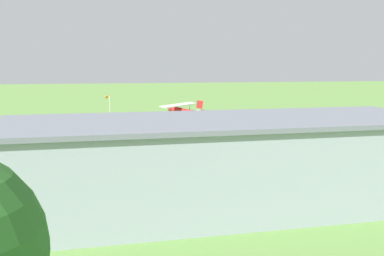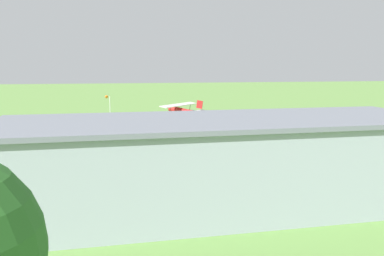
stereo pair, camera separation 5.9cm
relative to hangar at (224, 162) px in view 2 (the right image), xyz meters
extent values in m
plane|color=#608C42|center=(2.25, -38.36, -3.63)|extent=(400.00, 400.00, 0.00)
cube|color=#99A3AD|center=(0.00, 0.02, -0.18)|extent=(35.00, 12.56, 6.89)
cube|color=slate|center=(0.00, 0.02, 3.43)|extent=(35.61, 13.17, 0.35)
cube|color=#384251|center=(0.14, -5.91, -0.80)|extent=(10.00, 0.39, 5.65)
cylinder|color=#B21E1E|center=(-4.06, -38.50, -0.15)|extent=(5.53, 5.36, 1.93)
cone|color=black|center=(-1.47, -40.98, -0.62)|extent=(1.10, 1.10, 0.84)
cube|color=silver|center=(-3.51, -39.03, -0.41)|extent=(7.62, 7.87, 0.31)
cube|color=silver|center=(-3.09, -39.43, 1.01)|extent=(7.62, 7.87, 0.31)
cube|color=#B21E1E|center=(-6.08, -36.57, 1.27)|extent=(0.98, 0.94, 1.43)
cube|color=silver|center=(-6.18, -36.47, 0.24)|extent=(2.45, 2.50, 0.20)
cylinder|color=black|center=(-4.37, -39.52, -1.51)|extent=(0.56, 0.54, 0.64)
cylinder|color=black|center=(-3.05, -38.15, -1.51)|extent=(0.56, 0.54, 0.64)
cylinder|color=#332D28|center=(-5.39, -41.41, 0.30)|extent=(0.25, 0.25, 1.48)
cylinder|color=#332D28|center=(-1.21, -37.04, 0.30)|extent=(0.25, 0.25, 1.48)
cylinder|color=black|center=(18.98, -10.85, -3.31)|extent=(0.26, 0.65, 0.64)
cylinder|color=black|center=(19.16, -13.57, -3.31)|extent=(0.26, 0.65, 0.64)
cylinder|color=#3F3F47|center=(16.70, -15.96, -3.22)|extent=(0.45, 0.45, 0.81)
cylinder|color=#72338C|center=(16.70, -15.96, -2.53)|extent=(0.54, 0.54, 0.57)
sphere|color=#9E704C|center=(16.70, -15.96, -2.14)|extent=(0.22, 0.22, 0.22)
cylinder|color=beige|center=(12.13, -17.30, -3.21)|extent=(0.36, 0.36, 0.83)
cylinder|color=orange|center=(12.13, -17.30, -2.50)|extent=(0.42, 0.42, 0.59)
sphere|color=#9E704C|center=(12.13, -17.30, -2.10)|extent=(0.22, 0.22, 0.22)
cylinder|color=orange|center=(14.09, -14.45, -3.20)|extent=(0.40, 0.40, 0.85)
cylinder|color=#72338C|center=(14.09, -14.45, -2.47)|extent=(0.48, 0.48, 0.60)
sphere|color=beige|center=(14.09, -14.45, -2.06)|extent=(0.23, 0.23, 0.23)
cylinder|color=#72338C|center=(-18.33, -9.09, -3.23)|extent=(0.45, 0.45, 0.80)
cylinder|color=#B23333|center=(-18.33, -9.09, -2.54)|extent=(0.53, 0.53, 0.57)
sphere|color=brown|center=(-18.33, -9.09, -2.15)|extent=(0.22, 0.22, 0.22)
cylinder|color=silver|center=(8.48, -49.08, -0.83)|extent=(0.12, 0.12, 5.60)
cone|color=orange|center=(9.18, -49.08, 1.82)|extent=(0.83, 1.39, 0.60)
camera|label=1|loc=(9.26, 32.43, 7.81)|focal=39.88mm
camera|label=2|loc=(9.20, 32.44, 7.81)|focal=39.88mm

